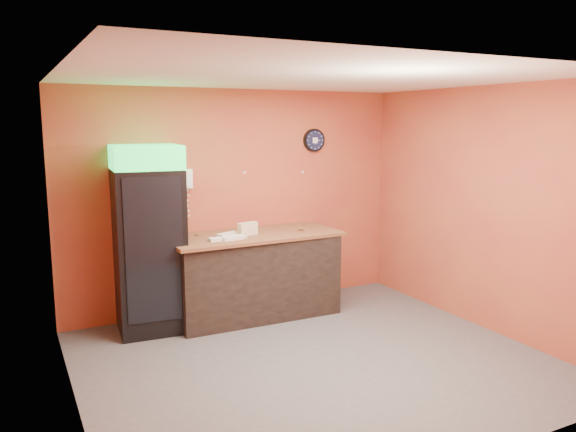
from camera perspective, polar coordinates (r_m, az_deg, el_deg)
floor at (r=5.88m, az=2.62°, el=-14.45°), size 4.50×4.50×0.00m
back_wall at (r=7.24m, az=-5.15°, el=1.64°), size 4.50×0.02×2.80m
left_wall at (r=4.78m, az=-21.42°, el=-3.03°), size 0.02×4.00×2.80m
right_wall at (r=6.85m, az=19.30°, el=0.70°), size 0.02×4.00×2.80m
ceiling at (r=5.39m, az=2.85°, el=13.92°), size 4.50×4.00×0.02m
beverage_cooler at (r=6.56m, az=-13.81°, el=-2.57°), size 0.81×0.82×2.14m
prep_counter at (r=7.03m, az=-3.50°, el=-6.08°), size 2.01×0.92×1.00m
wall_clock at (r=7.64m, az=2.67°, el=7.69°), size 0.31×0.06×0.31m
wall_phone at (r=6.93m, az=-10.23°, el=3.74°), size 0.13×0.11×0.23m
butcher_paper at (r=6.91m, az=-3.55°, el=-1.94°), size 2.14×0.99×0.04m
sub_roll_stack at (r=6.78m, az=-4.12°, el=-1.32°), size 0.26×0.14×0.16m
wrapped_sandwich_left at (r=6.52m, az=-6.93°, el=-2.33°), size 0.26×0.11×0.04m
wrapped_sandwich_mid at (r=6.57m, az=-5.54°, el=-2.20°), size 0.31×0.15×0.04m
wrapped_sandwich_right at (r=6.75m, az=-6.06°, el=-1.89°), size 0.32×0.23×0.04m
kitchen_tool at (r=6.81m, az=-5.24°, el=-1.73°), size 0.05×0.05×0.05m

